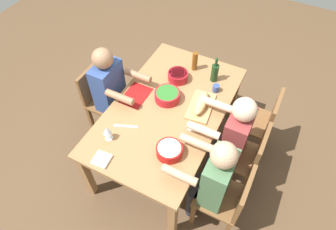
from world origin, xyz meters
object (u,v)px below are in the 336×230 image
object	(u,v)px
dining_table	(168,113)
napkin_stack	(102,159)
diner_far_center	(112,89)
chair_near_right	(260,120)
chair_near_left	(229,198)
wine_glass	(107,131)
bread_loaf	(201,103)
cup_near_right	(216,88)
wine_bottle	(215,72)
beer_bottle	(195,61)
serving_bowl_pasta	(169,150)
cutting_board	(201,106)
chair_far_center	(101,97)
diner_near_left	(212,178)
chair_near_center	(246,155)
serving_bowl_greens	(167,95)
serving_bowl_salad	(178,76)
diner_near_center	(232,136)

from	to	relation	value
dining_table	napkin_stack	size ratio (longest dim) A/B	12.67
diner_far_center	chair_near_right	bearing A→B (deg)	-72.15
chair_near_left	wine_glass	size ratio (longest dim) A/B	5.12
bread_loaf	cup_near_right	size ratio (longest dim) A/B	4.17
wine_bottle	wine_glass	bearing A→B (deg)	153.57
chair_near_left	beer_bottle	size ratio (longest dim) A/B	3.86
chair_near_left	wine_glass	bearing A→B (deg)	93.79
serving_bowl_pasta	cutting_board	bearing A→B (deg)	-3.25
bread_loaf	wine_glass	size ratio (longest dim) A/B	1.93
bread_loaf	napkin_stack	bearing A→B (deg)	151.05
chair_far_center	wine_glass	xyz separation A→B (m)	(-0.56, -0.54, 0.37)
cup_near_right	serving_bowl_pasta	bearing A→B (deg)	174.56
diner_near_left	chair_near_center	bearing A→B (deg)	-20.62
cup_near_right	napkin_stack	world-z (taller)	cup_near_right
serving_bowl_pasta	cutting_board	distance (m)	0.62
diner_near_left	bread_loaf	size ratio (longest dim) A/B	3.75
chair_near_right	chair_near_left	bearing A→B (deg)	180.00
wine_bottle	napkin_stack	bearing A→B (deg)	160.03
diner_near_left	napkin_stack	xyz separation A→B (m)	(-0.29, 0.90, 0.05)
chair_near_right	bread_loaf	world-z (taller)	same
dining_table	wine_bottle	world-z (taller)	wine_bottle
serving_bowl_greens	bread_loaf	distance (m)	0.35
chair_near_center	serving_bowl_pasta	distance (m)	0.82
chair_near_left	bread_loaf	distance (m)	0.92
serving_bowl_pasta	serving_bowl_salad	world-z (taller)	serving_bowl_salad
diner_near_center	wine_bottle	distance (m)	0.72
dining_table	chair_near_right	size ratio (longest dim) A/B	2.09
diner_far_center	diner_near_center	xyz separation A→B (m)	(0.00, -1.33, 0.00)
diner_near_center	cutting_board	world-z (taller)	diner_near_center
bread_loaf	napkin_stack	distance (m)	1.08
serving_bowl_pasta	serving_bowl_salad	size ratio (longest dim) A/B	1.08
napkin_stack	chair_near_right	bearing A→B (deg)	-40.54
chair_near_center	serving_bowl_greens	bearing A→B (deg)	83.61
cutting_board	cup_near_right	world-z (taller)	cup_near_right
wine_bottle	beer_bottle	distance (m)	0.26
beer_bottle	wine_bottle	bearing A→B (deg)	-104.26
chair_near_center	beer_bottle	world-z (taller)	beer_bottle
dining_table	diner_near_left	bearing A→B (deg)	-126.25
serving_bowl_pasta	wine_bottle	bearing A→B (deg)	-0.40
serving_bowl_greens	beer_bottle	distance (m)	0.54
wine_glass	beer_bottle	bearing A→B (deg)	-14.40
diner_near_left	napkin_stack	world-z (taller)	diner_near_left
chair_near_center	serving_bowl_salad	size ratio (longest dim) A/B	4.02
diner_near_center	napkin_stack	size ratio (longest dim) A/B	8.57
wine_bottle	serving_bowl_pasta	bearing A→B (deg)	179.60
dining_table	serving_bowl_greens	distance (m)	0.18
cutting_board	bread_loaf	xyz separation A→B (m)	(0.00, 0.00, 0.06)
wine_bottle	serving_bowl_greens	bearing A→B (deg)	146.22
diner_near_center	cup_near_right	xyz separation A→B (m)	(0.43, 0.33, 0.08)
chair_far_center	diner_near_center	bearing A→B (deg)	-90.00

